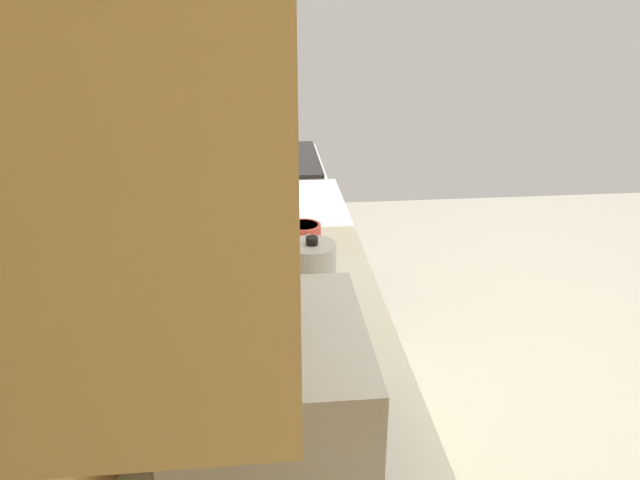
{
  "coord_description": "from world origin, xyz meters",
  "views": [
    {
      "loc": [
        -1.74,
        1.3,
        1.78
      ],
      "look_at": [
        -0.44,
        1.17,
        1.22
      ],
      "focal_mm": 34.42,
      "sensor_mm": 36.0,
      "label": 1
    }
  ],
  "objects_px": {
    "bowl": "(304,232)",
    "microwave": "(270,388)",
    "oven_range": "(266,236)",
    "kettle": "(312,264)"
  },
  "relations": [
    {
      "from": "microwave",
      "to": "kettle",
      "type": "relative_size",
      "value": 2.22
    },
    {
      "from": "microwave",
      "to": "kettle",
      "type": "distance_m",
      "value": 0.72
    },
    {
      "from": "bowl",
      "to": "oven_range",
      "type": "bearing_deg",
      "value": 7.12
    },
    {
      "from": "bowl",
      "to": "microwave",
      "type": "bearing_deg",
      "value": 172.15
    },
    {
      "from": "bowl",
      "to": "kettle",
      "type": "relative_size",
      "value": 0.61
    },
    {
      "from": "oven_range",
      "to": "microwave",
      "type": "relative_size",
      "value": 2.34
    },
    {
      "from": "oven_range",
      "to": "microwave",
      "type": "bearing_deg",
      "value": 179.81
    },
    {
      "from": "oven_range",
      "to": "bowl",
      "type": "height_order",
      "value": "oven_range"
    },
    {
      "from": "microwave",
      "to": "bowl",
      "type": "bearing_deg",
      "value": -7.85
    },
    {
      "from": "bowl",
      "to": "kettle",
      "type": "xyz_separation_m",
      "value": [
        -0.34,
        0.0,
        0.03
      ]
    }
  ]
}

